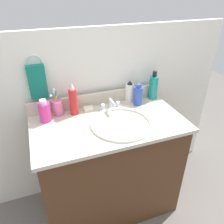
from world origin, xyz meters
name	(u,v)px	position (x,y,z in m)	size (l,w,h in m)	color
ground_plane	(110,202)	(0.00, 0.00, 0.00)	(6.00, 6.00, 0.00)	#66605B
vanity_cabinet	(109,168)	(0.00, 0.00, 0.38)	(0.93, 0.48, 0.75)	#4C2D19
countertop	(109,124)	(0.00, 0.00, 0.76)	(0.96, 0.53, 0.02)	beige
backsplash	(97,99)	(0.00, 0.25, 0.82)	(0.96, 0.02, 0.09)	beige
back_wall	(96,115)	(0.00, 0.31, 0.65)	(2.06, 0.04, 1.30)	white
towel_ring	(34,63)	(-0.38, 0.29, 1.11)	(0.10, 0.10, 0.01)	silver
hand_towel	(37,82)	(-0.38, 0.27, 0.99)	(0.11, 0.04, 0.22)	#147260
sink_basin	(121,128)	(0.07, -0.05, 0.74)	(0.39, 0.39, 0.11)	white
faucet	(111,106)	(0.07, 0.15, 0.80)	(0.16, 0.10, 0.08)	silver
bottle_soap_pink	(45,112)	(-0.37, 0.16, 0.84)	(0.07, 0.07, 0.15)	#D8338C
bottle_lotion_white	(130,92)	(0.24, 0.22, 0.85)	(0.06, 0.06, 0.16)	white
bottle_mouthwash_teal	(153,87)	(0.42, 0.21, 0.87)	(0.06, 0.06, 0.21)	teal
bottle_spray_red	(73,101)	(-0.18, 0.18, 0.87)	(0.05, 0.05, 0.22)	red
bottle_shampoo_blue	(138,95)	(0.27, 0.15, 0.85)	(0.06, 0.06, 0.16)	#2D4CB2
cup_pink	(58,107)	(-0.28, 0.21, 0.83)	(0.08, 0.08, 0.18)	#D16693
soap_bar	(88,108)	(-0.08, 0.19, 0.79)	(0.06, 0.04, 0.02)	white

